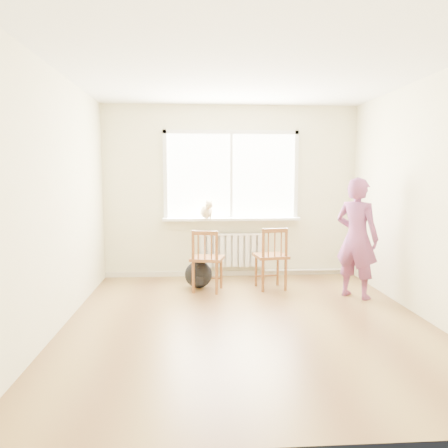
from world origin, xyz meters
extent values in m
plane|color=olive|center=(0.00, 0.00, 0.00)|extent=(4.50, 4.50, 0.00)
plane|color=white|center=(0.00, 0.00, 2.70)|extent=(4.50, 4.50, 0.00)
cube|color=beige|center=(0.00, 2.25, 1.35)|extent=(4.00, 0.01, 2.70)
cube|color=white|center=(0.00, 2.23, 1.60)|extent=(2.00, 0.02, 1.30)
cube|color=white|center=(0.00, 2.21, 2.28)|extent=(2.12, 0.05, 0.06)
cube|color=white|center=(-1.03, 2.21, 1.60)|extent=(0.06, 0.05, 1.42)
cube|color=white|center=(1.03, 2.21, 1.60)|extent=(0.06, 0.05, 1.42)
cube|color=white|center=(0.00, 2.21, 1.60)|extent=(0.04, 0.05, 1.30)
cube|color=white|center=(0.00, 2.14, 0.93)|extent=(2.15, 0.22, 0.04)
cube|color=white|center=(0.00, 2.20, 0.43)|extent=(1.00, 0.02, 0.55)
cube|color=white|center=(0.00, 2.15, 0.43)|extent=(1.00, 0.10, 0.51)
cube|color=white|center=(0.00, 2.15, 0.69)|extent=(1.00, 0.12, 0.03)
cylinder|color=silver|center=(1.25, 2.19, 0.08)|extent=(1.40, 0.04, 0.04)
cube|color=beige|center=(0.00, 2.23, 0.04)|extent=(4.00, 0.03, 0.08)
cube|color=brown|center=(-0.40, 1.33, 0.46)|extent=(0.52, 0.50, 0.04)
cylinder|color=brown|center=(-0.20, 1.45, 0.23)|extent=(0.04, 0.04, 0.46)
cylinder|color=brown|center=(-0.52, 1.53, 0.23)|extent=(0.04, 0.04, 0.46)
cylinder|color=brown|center=(-0.29, 1.13, 0.23)|extent=(0.04, 0.04, 0.46)
cylinder|color=brown|center=(-0.60, 1.22, 0.23)|extent=(0.04, 0.04, 0.46)
cylinder|color=brown|center=(-0.29, 1.13, 0.43)|extent=(0.04, 0.04, 0.87)
cylinder|color=brown|center=(-0.60, 1.22, 0.43)|extent=(0.04, 0.04, 0.87)
cube|color=brown|center=(-0.44, 1.17, 0.84)|extent=(0.35, 0.12, 0.06)
cylinder|color=brown|center=(-0.36, 1.15, 0.65)|extent=(0.02, 0.02, 0.35)
cylinder|color=brown|center=(-0.44, 1.17, 0.65)|extent=(0.02, 0.02, 0.35)
cylinder|color=brown|center=(-0.53, 1.20, 0.65)|extent=(0.02, 0.02, 0.35)
cube|color=brown|center=(0.50, 1.41, 0.47)|extent=(0.50, 0.48, 0.04)
cylinder|color=brown|center=(0.64, 1.60, 0.23)|extent=(0.04, 0.04, 0.47)
cylinder|color=brown|center=(0.31, 1.55, 0.23)|extent=(0.04, 0.04, 0.47)
cylinder|color=brown|center=(0.69, 1.27, 0.23)|extent=(0.04, 0.04, 0.47)
cylinder|color=brown|center=(0.36, 1.22, 0.23)|extent=(0.04, 0.04, 0.47)
cylinder|color=brown|center=(0.69, 1.27, 0.44)|extent=(0.04, 0.04, 0.89)
cylinder|color=brown|center=(0.36, 1.22, 0.44)|extent=(0.04, 0.04, 0.89)
cube|color=brown|center=(0.53, 1.24, 0.86)|extent=(0.36, 0.09, 0.06)
cylinder|color=brown|center=(0.62, 1.26, 0.67)|extent=(0.02, 0.02, 0.35)
cylinder|color=brown|center=(0.53, 1.24, 0.67)|extent=(0.02, 0.02, 0.35)
cylinder|color=brown|center=(0.43, 1.23, 0.67)|extent=(0.02, 0.02, 0.35)
imported|color=#AE3A44|center=(1.54, 0.88, 0.79)|extent=(0.67, 0.68, 1.59)
ellipsoid|color=beige|center=(-0.40, 2.07, 1.06)|extent=(0.26, 0.33, 0.21)
sphere|color=beige|center=(-0.36, 1.94, 1.16)|extent=(0.12, 0.12, 0.12)
cone|color=beige|center=(-0.39, 1.93, 1.22)|extent=(0.04, 0.04, 0.05)
cone|color=beige|center=(-0.33, 1.94, 1.22)|extent=(0.04, 0.04, 0.05)
cylinder|color=beige|center=(-0.44, 2.21, 0.99)|extent=(0.08, 0.19, 0.03)
cylinder|color=beige|center=(-0.40, 1.96, 1.00)|extent=(0.03, 0.03, 0.11)
cylinder|color=beige|center=(-0.34, 1.98, 1.00)|extent=(0.03, 0.03, 0.11)
ellipsoid|color=black|center=(-0.53, 1.50, 0.20)|extent=(0.41, 0.32, 0.39)
camera|label=1|loc=(-0.58, -4.66, 1.62)|focal=35.00mm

